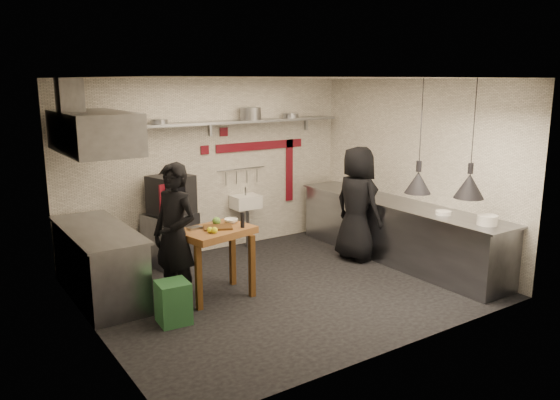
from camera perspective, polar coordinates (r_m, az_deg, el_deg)
floor at (r=7.54m, az=0.29°, el=-9.15°), size 5.00×5.00×0.00m
ceiling at (r=7.01m, az=0.32°, el=12.64°), size 5.00×5.00×0.00m
wall_back at (r=8.94m, az=-7.29°, el=3.48°), size 5.00×0.04×2.80m
wall_front at (r=5.58m, az=12.52°, el=-2.13°), size 5.00×0.04×2.80m
wall_left at (r=6.13m, az=-19.40°, el=-1.23°), size 0.04×4.20×2.80m
wall_right at (r=8.78m, az=13.96°, el=3.05°), size 0.04×4.20×2.80m
red_band_horiz at (r=9.34m, az=-2.05°, el=5.69°), size 1.70×0.02×0.14m
red_band_vert at (r=9.73m, az=0.98°, el=3.12°), size 0.14×0.02×1.10m
red_tile_a at (r=8.96m, az=-5.89°, el=7.09°), size 0.14×0.02×0.14m
red_tile_b at (r=8.84m, az=-7.86°, el=5.20°), size 0.14×0.02×0.14m
back_shelf at (r=8.69m, az=-6.88°, el=8.03°), size 4.60×0.34×0.04m
shelf_bracket_left at (r=8.17m, az=-19.38°, el=6.43°), size 0.04×0.06×0.24m
shelf_bracket_mid at (r=8.84m, az=-7.31°, el=7.43°), size 0.04×0.06×0.24m
shelf_bracket_right at (r=9.83m, az=2.72°, el=8.02°), size 0.04×0.06×0.24m
pan_far_left at (r=8.15m, az=-15.82°, el=7.82°), size 0.33×0.33×0.09m
pan_mid_left at (r=8.32m, az=-12.48°, el=8.01°), size 0.27×0.27×0.07m
stock_pot at (r=9.01m, az=-3.09°, el=9.01°), size 0.41×0.41×0.20m
pan_right at (r=9.45m, az=1.15°, el=8.82°), size 0.27×0.27×0.08m
oven_stand at (r=8.53m, az=-11.33°, el=-3.99°), size 0.80×0.76×0.80m
combi_oven at (r=8.35m, az=-11.31°, el=0.55°), size 0.68×0.66×0.58m
oven_door at (r=8.10m, az=-11.08°, el=0.19°), size 0.48×0.16×0.46m
oven_glass at (r=8.06m, az=-10.84°, el=0.15°), size 0.35×0.11×0.34m
hand_sink at (r=9.15m, az=-3.60°, el=-0.18°), size 0.46×0.34×0.22m
sink_tap at (r=9.12m, az=-3.62°, el=0.93°), size 0.03×0.03×0.14m
sink_drain at (r=9.23m, az=-3.44°, el=-2.89°), size 0.06×0.06×0.66m
utensil_rail at (r=9.17m, az=-4.09°, el=3.27°), size 0.90×0.02×0.02m
counter_right at (r=8.73m, az=12.08°, el=-3.30°), size 0.70×3.80×0.90m
counter_right_top at (r=8.61m, az=12.22°, el=-0.32°), size 0.76×3.90×0.03m
plate_stack at (r=7.58m, az=20.84°, el=-1.97°), size 0.35×0.35×0.13m
small_bowl_right at (r=7.98m, az=16.71°, el=-1.28°), size 0.29×0.29×0.05m
counter_left at (r=7.45m, az=-18.35°, el=-6.39°), size 0.70×1.90×0.90m
counter_left_top at (r=7.32m, az=-18.60°, el=-2.94°), size 0.76×2.00×0.03m
extractor_hood at (r=7.12m, az=-18.89°, el=6.74°), size 0.78×1.60×0.50m
hood_duct at (r=7.04m, az=-21.11°, el=9.79°), size 0.28×0.28×0.50m
green_bin at (r=6.56m, az=-11.09°, el=-10.45°), size 0.38×0.38×0.50m
prep_table at (r=7.16m, az=-6.66°, el=-6.52°), size 1.04×0.82×0.92m
cutting_board at (r=7.03m, az=-6.53°, el=-2.85°), size 0.43×0.37×0.02m
pepper_mill at (r=7.01m, az=-3.94°, el=-2.10°), size 0.05×0.05×0.20m
lemon_a at (r=6.81m, az=-7.35°, el=-3.12°), size 0.09×0.09×0.07m
lemon_b at (r=6.80m, az=-6.86°, el=-3.15°), size 0.10×0.10×0.08m
veg_ball at (r=7.18m, az=-6.65°, el=-2.21°), size 0.14×0.14×0.11m
steel_tray at (r=7.02m, az=-8.91°, el=-2.91°), size 0.18×0.13×0.03m
bowl at (r=7.26m, az=-5.13°, el=-2.18°), size 0.24×0.24×0.06m
heat_lamp_near at (r=7.19m, az=14.47°, el=6.41°), size 0.45×0.45×1.46m
heat_lamp_far at (r=7.42m, az=19.50°, el=5.98°), size 0.51×0.51×1.54m
chef_left at (r=6.83m, az=-10.93°, el=-3.69°), size 0.64×0.77×1.81m
chef_right at (r=8.56m, az=8.08°, el=-0.39°), size 0.63×0.91×1.79m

